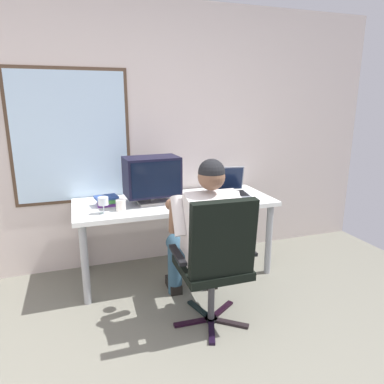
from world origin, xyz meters
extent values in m
cube|color=beige|center=(0.00, 2.33, 1.25)|extent=(5.21, 0.06, 2.51)
cube|color=#4C3828|center=(-0.57, 2.29, 1.28)|extent=(1.04, 0.01, 1.22)
cube|color=silver|center=(-0.57, 2.29, 1.28)|extent=(0.98, 0.02, 1.16)
cylinder|color=#93969A|center=(-0.54, 1.62, 0.34)|extent=(0.06, 0.06, 0.68)
cylinder|color=#93969A|center=(1.12, 1.62, 0.34)|extent=(0.06, 0.06, 0.68)
cylinder|color=#93969A|center=(-0.54, 2.20, 0.34)|extent=(0.06, 0.06, 0.68)
cylinder|color=#93969A|center=(1.12, 2.20, 0.34)|extent=(0.06, 0.06, 0.68)
cube|color=white|center=(0.29, 1.91, 0.70)|extent=(1.80, 0.72, 0.04)
cube|color=black|center=(0.18, 1.08, 0.01)|extent=(0.29, 0.05, 0.02)
cube|color=black|center=(0.27, 0.94, 0.01)|extent=(0.14, 0.28, 0.02)
cube|color=black|center=(0.44, 0.99, 0.01)|extent=(0.25, 0.21, 0.02)
cube|color=black|center=(0.44, 1.16, 0.01)|extent=(0.26, 0.20, 0.02)
cube|color=black|center=(0.28, 1.22, 0.01)|extent=(0.12, 0.29, 0.02)
cylinder|color=black|center=(0.32, 1.08, 0.01)|extent=(0.10, 0.10, 0.02)
cylinder|color=#3F3F44|center=(0.32, 1.08, 0.22)|extent=(0.05, 0.05, 0.40)
cube|color=black|center=(0.32, 1.08, 0.44)|extent=(0.47, 0.47, 0.06)
cube|color=black|center=(0.32, 0.87, 0.73)|extent=(0.45, 0.13, 0.53)
cube|color=black|center=(0.58, 1.07, 0.57)|extent=(0.06, 0.33, 0.02)
cube|color=black|center=(0.07, 1.09, 0.57)|extent=(0.06, 0.33, 0.02)
cylinder|color=#2D4E65|center=(0.49, 1.32, 0.47)|extent=(0.16, 0.44, 0.15)
cylinder|color=#2D4E65|center=(0.50, 1.54, 0.23)|extent=(0.12, 0.12, 0.47)
cube|color=black|center=(0.50, 1.60, 0.04)|extent=(0.11, 0.24, 0.08)
cylinder|color=#2D4E65|center=(0.17, 1.33, 0.47)|extent=(0.16, 0.44, 0.15)
cylinder|color=#2D4E65|center=(0.18, 1.55, 0.23)|extent=(0.12, 0.12, 0.47)
cube|color=black|center=(0.18, 1.61, 0.04)|extent=(0.11, 0.24, 0.08)
cube|color=silver|center=(0.32, 1.11, 0.72)|extent=(0.39, 0.32, 0.54)
sphere|color=brown|center=(0.32, 1.11, 1.10)|extent=(0.19, 0.19, 0.19)
sphere|color=black|center=(0.32, 1.11, 1.13)|extent=(0.19, 0.19, 0.19)
cylinder|color=silver|center=(0.54, 1.15, 0.82)|extent=(0.10, 0.23, 0.28)
cylinder|color=brown|center=(0.55, 1.24, 0.68)|extent=(0.08, 0.19, 0.27)
sphere|color=brown|center=(0.55, 1.28, 0.66)|extent=(0.09, 0.09, 0.09)
cylinder|color=silver|center=(0.10, 1.17, 0.82)|extent=(0.10, 0.21, 0.29)
cylinder|color=brown|center=(0.11, 1.31, 0.78)|extent=(0.08, 0.12, 0.27)
sphere|color=brown|center=(0.11, 1.40, 0.84)|extent=(0.09, 0.09, 0.09)
cube|color=beige|center=(0.08, 1.90, 0.73)|extent=(0.27, 0.22, 0.02)
cylinder|color=beige|center=(0.08, 1.90, 0.76)|extent=(0.04, 0.04, 0.05)
cube|color=black|center=(0.08, 1.90, 0.96)|extent=(0.49, 0.31, 0.34)
cube|color=black|center=(0.09, 1.76, 0.96)|extent=(0.43, 0.03, 0.30)
cube|color=gray|center=(0.86, 1.91, 0.73)|extent=(0.35, 0.30, 0.02)
cube|color=black|center=(0.86, 1.91, 0.74)|extent=(0.31, 0.27, 0.00)
cube|color=gray|center=(0.88, 2.05, 0.85)|extent=(0.32, 0.10, 0.24)
cube|color=#0F1933|center=(0.88, 2.05, 0.85)|extent=(0.29, 0.09, 0.22)
cylinder|color=silver|center=(-0.37, 1.71, 0.72)|extent=(0.08, 0.08, 0.00)
cylinder|color=silver|center=(-0.37, 1.71, 0.76)|extent=(0.01, 0.01, 0.07)
cylinder|color=silver|center=(-0.37, 1.71, 0.82)|extent=(0.08, 0.08, 0.07)
cylinder|color=#5A050D|center=(-0.37, 1.71, 0.80)|extent=(0.08, 0.08, 0.03)
cube|color=#612B85|center=(-0.31, 1.93, 0.73)|extent=(0.18, 0.12, 0.03)
cube|color=#3B8539|center=(-0.32, 1.92, 0.77)|extent=(0.14, 0.14, 0.03)
cube|color=#284693|center=(-0.32, 1.94, 0.79)|extent=(0.21, 0.17, 0.02)
cube|color=#941E6E|center=(0.51, 1.75, 0.72)|extent=(0.16, 0.15, 0.01)
cylinder|color=silver|center=(-0.22, 1.75, 0.77)|extent=(0.08, 0.08, 0.09)
camera|label=1|loc=(-0.55, -1.07, 1.60)|focal=32.75mm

